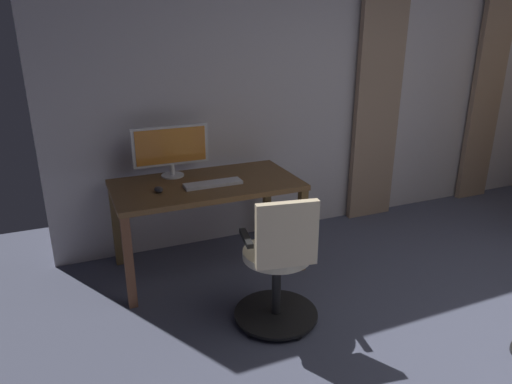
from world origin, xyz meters
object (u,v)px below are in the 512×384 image
object	(u,v)px
computer_keyboard	(213,184)
computer_mouse	(159,190)
desk	(206,193)
computer_monitor	(171,148)
office_chair	(279,267)

from	to	relation	value
computer_keyboard	computer_mouse	distance (m)	0.41
desk	computer_keyboard	xyz separation A→B (m)	(-0.03, 0.08, 0.10)
computer_monitor	computer_keyboard	distance (m)	0.47
desk	computer_keyboard	size ratio (longest dim) A/B	3.21
computer_monitor	computer_mouse	world-z (taller)	computer_monitor
office_chair	computer_keyboard	bearing A→B (deg)	110.11
desk	computer_mouse	bearing A→B (deg)	10.36
desk	computer_mouse	world-z (taller)	computer_mouse
office_chair	computer_monitor	size ratio (longest dim) A/B	1.53
computer_monitor	computer_mouse	size ratio (longest dim) A/B	5.98
computer_keyboard	computer_mouse	bearing A→B (deg)	-2.09
computer_keyboard	desk	bearing A→B (deg)	-70.93
computer_mouse	office_chair	bearing A→B (deg)	123.62
desk	office_chair	size ratio (longest dim) A/B	1.54
office_chair	desk	bearing A→B (deg)	110.91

